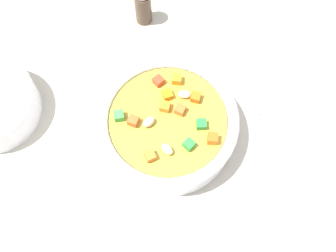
% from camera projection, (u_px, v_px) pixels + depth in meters
% --- Properties ---
extents(ground_plane, '(1.40, 1.40, 0.02)m').
position_uv_depth(ground_plane, '(168.00, 136.00, 0.58)').
color(ground_plane, '#BAB2A0').
extents(soup_bowl_main, '(0.19, 0.19, 0.06)m').
position_uv_depth(soup_bowl_main, '(168.00, 125.00, 0.54)').
color(soup_bowl_main, white).
rests_on(soup_bowl_main, ground_plane).
extents(spoon, '(0.07, 0.20, 0.01)m').
position_uv_depth(spoon, '(221.00, 57.00, 0.61)').
color(spoon, silver).
rests_on(spoon, ground_plane).
extents(pepper_shaker, '(0.03, 0.03, 0.07)m').
position_uv_depth(pepper_shaker, '(143.00, 4.00, 0.61)').
color(pepper_shaker, '#4C3828').
rests_on(pepper_shaker, ground_plane).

